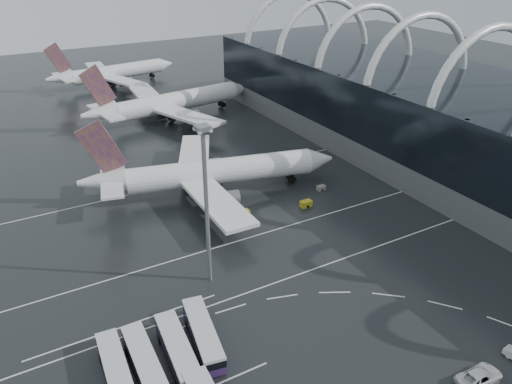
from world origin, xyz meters
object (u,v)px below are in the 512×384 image
airliner_gate_c (111,73)px  gse_cart_belly_a (306,204)px  bus_row_near_a (116,371)px  bus_row_near_c (178,351)px  floodlight_mast (206,188)px  gse_cart_belly_d (321,188)px  airliner_gate_b (169,103)px  bus_row_near_b (145,363)px  bus_row_near_d (203,335)px  gse_cart_belly_c (244,213)px  airliner_main (208,173)px  van_curve_a (479,377)px

airliner_gate_c → gse_cart_belly_a: size_ratio=20.76×
bus_row_near_a → bus_row_near_c: 7.96m
floodlight_mast → gse_cart_belly_d: bearing=26.6°
airliner_gate_b → bus_row_near_b: airliner_gate_b is taller
bus_row_near_c → bus_row_near_d: bearing=-69.3°
airliner_gate_c → gse_cart_belly_c: airliner_gate_c is taller
bus_row_near_c → bus_row_near_d: (4.09, 1.13, -0.01)m
bus_row_near_c → gse_cart_belly_a: size_ratio=5.52×
airliner_gate_c → bus_row_near_a: 146.28m
bus_row_near_d → airliner_main: bearing=-15.9°
airliner_main → bus_row_near_b: (-28.25, -42.11, -2.99)m
van_curve_a → gse_cart_belly_a: van_curve_a is taller
gse_cart_belly_c → bus_row_near_d: bearing=-127.1°
bus_row_near_a → gse_cart_belly_c: bearing=-45.3°
van_curve_a → gse_cart_belly_d: 55.11m
airliner_gate_c → bus_row_near_a: (-37.37, -141.40, -2.75)m
floodlight_mast → gse_cart_belly_a: bearing=24.8°
van_curve_a → bus_row_near_d: bearing=51.7°
van_curve_a → gse_cart_belly_a: (7.19, 48.52, -0.24)m
bus_row_near_a → van_curve_a: size_ratio=1.96×
airliner_main → bus_row_near_c: airliner_main is taller
airliner_gate_b → bus_row_near_a: bearing=-122.0°
airliner_gate_c → bus_row_near_a: airliner_gate_c is taller
airliner_gate_c → bus_row_near_c: (-29.44, -142.11, -2.67)m
bus_row_near_d → gse_cart_belly_c: size_ratio=5.90×
airliner_gate_b → bus_row_near_a: 102.18m
airliner_gate_c → gse_cart_belly_d: bearing=-89.7°
airliner_main → gse_cart_belly_d: bearing=-12.8°
airliner_gate_c → gse_cart_belly_c: 112.63m
bus_row_near_b → gse_cart_belly_a: (43.11, 26.61, -1.06)m
gse_cart_belly_a → van_curve_a: bearing=-98.4°
airliner_gate_b → gse_cart_belly_c: airliner_gate_b is taller
bus_row_near_d → gse_cart_belly_c: bearing=-27.3°
bus_row_near_c → gse_cart_belly_a: bus_row_near_c is taller
airliner_gate_b → gse_cart_belly_d: size_ratio=29.75×
bus_row_near_a → airliner_main: bearing=-33.4°
bus_row_near_c → gse_cart_belly_a: bearing=-50.1°
floodlight_mast → bus_row_near_d: bearing=-118.3°
airliner_gate_c → gse_cart_belly_d: (16.50, -110.68, -3.91)m
gse_cart_belly_a → bus_row_near_c: bearing=-145.3°
airliner_gate_c → bus_row_near_b: size_ratio=3.89×
floodlight_mast → gse_cart_belly_d: 42.25m
floodlight_mast → gse_cart_belly_c: 26.74m
airliner_gate_b → airliner_gate_c: airliner_gate_b is taller
airliner_main → bus_row_near_c: bearing=-106.1°
airliner_main → bus_row_near_b: bearing=-110.5°
gse_cart_belly_c → bus_row_near_a: bearing=-139.2°
airliner_gate_b → airliner_main: bearing=-109.1°
floodlight_mast → gse_cart_belly_d: (34.93, 17.47, -16.12)m
airliner_gate_b → bus_row_near_c: size_ratio=4.26×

